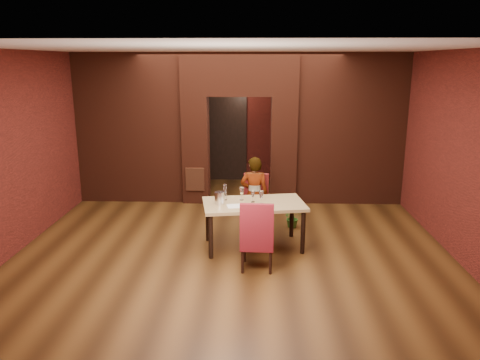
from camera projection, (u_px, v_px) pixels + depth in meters
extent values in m
plane|color=#4E2F13|center=(236.00, 232.00, 8.49)|extent=(8.00, 8.00, 0.00)
cube|color=silver|center=(235.00, 50.00, 7.70)|extent=(7.00, 8.00, 0.04)
cube|color=maroon|center=(242.00, 118.00, 11.97)|extent=(7.00, 0.04, 3.20)
cube|color=maroon|center=(215.00, 223.00, 4.22)|extent=(7.00, 0.04, 3.20)
cube|color=maroon|center=(37.00, 144.00, 8.21)|extent=(0.04, 8.00, 3.20)
cube|color=maroon|center=(440.00, 147.00, 7.97)|extent=(0.04, 8.00, 3.20)
cube|color=maroon|center=(196.00, 149.00, 10.17)|extent=(0.55, 0.55, 2.30)
cube|color=maroon|center=(283.00, 150.00, 10.11)|extent=(0.55, 0.55, 2.30)
cube|color=maroon|center=(240.00, 74.00, 9.74)|extent=(2.45, 0.55, 0.90)
cube|color=maroon|center=(131.00, 128.00, 10.11)|extent=(2.28, 0.35, 3.20)
cube|color=maroon|center=(350.00, 130.00, 9.95)|extent=(2.28, 0.35, 3.20)
cube|color=#AC5732|center=(195.00, 179.00, 10.04)|extent=(0.40, 0.03, 0.50)
cube|color=black|center=(227.00, 140.00, 12.06)|extent=(0.90, 0.08, 2.10)
cube|color=black|center=(227.00, 140.00, 12.02)|extent=(1.02, 0.04, 2.22)
cube|color=tan|center=(254.00, 225.00, 7.74)|extent=(1.77, 1.18, 0.77)
cube|color=maroon|center=(255.00, 203.00, 8.55)|extent=(0.49, 0.49, 1.00)
cube|color=maroon|center=(257.00, 234.00, 6.90)|extent=(0.51, 0.51, 1.07)
imported|color=beige|center=(254.00, 194.00, 8.40)|extent=(0.52, 0.36, 1.38)
cube|color=white|center=(237.00, 206.00, 7.46)|extent=(0.34, 0.28, 0.00)
cylinder|color=silver|center=(219.00, 198.00, 7.56)|extent=(0.16, 0.16, 0.20)
cylinder|color=white|center=(225.00, 192.00, 7.77)|extent=(0.06, 0.06, 0.27)
imported|color=#2D631F|center=(293.00, 217.00, 8.72)|extent=(0.42, 0.40, 0.38)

